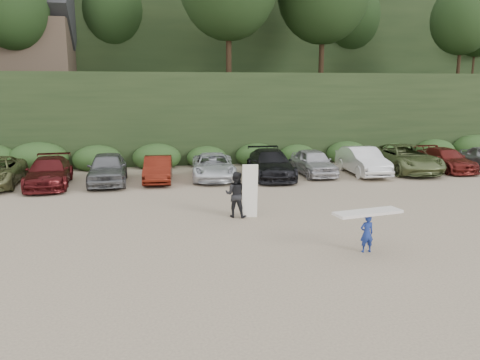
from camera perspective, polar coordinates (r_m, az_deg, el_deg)
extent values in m
plane|color=tan|center=(16.41, -2.60, -6.63)|extent=(120.00, 120.00, 0.00)
cube|color=black|center=(37.59, -7.37, 8.01)|extent=(80.00, 14.00, 6.00)
cube|color=black|center=(55.60, -8.61, 14.13)|extent=(90.00, 30.00, 16.00)
ellipsoid|color=black|center=(38.02, -7.69, 20.14)|extent=(66.00, 12.00, 10.00)
cube|color=#2B491E|center=(30.34, -7.47, 2.72)|extent=(46.20, 2.00, 1.20)
cube|color=brown|center=(40.80, -25.37, 14.33)|extent=(8.00, 6.00, 4.00)
imported|color=#4C1113|center=(26.03, -22.25, 0.89)|extent=(2.43, 5.23, 1.48)
imported|color=slate|center=(25.79, -15.84, 1.40)|extent=(2.08, 4.89, 1.65)
imported|color=#5C180D|center=(25.75, -9.95, 1.32)|extent=(1.69, 4.22, 1.36)
imported|color=silver|center=(26.23, -3.29, 1.69)|extent=(2.74, 5.22, 1.40)
imported|color=black|center=(26.50, 3.74, 1.96)|extent=(2.51, 5.52, 1.57)
imported|color=#BAB9BF|center=(27.60, 8.94, 2.16)|extent=(1.83, 4.44, 1.51)
imported|color=silver|center=(28.38, 14.72, 2.27)|extent=(1.88, 4.92, 1.60)
imported|color=#606E3F|center=(30.08, 19.50, 2.51)|extent=(2.98, 6.00, 1.63)
imported|color=maroon|center=(31.40, 23.78, 2.29)|extent=(1.98, 4.73, 1.36)
imported|color=navy|center=(15.03, 15.20, -6.31)|extent=(0.45, 0.30, 1.20)
cube|color=white|center=(14.85, 15.33, -3.84)|extent=(2.26, 0.98, 0.09)
imported|color=black|center=(18.33, -0.49, -1.78)|extent=(1.09, 0.99, 1.81)
cube|color=white|center=(18.16, 1.21, -1.37)|extent=(0.62, 0.36, 2.13)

